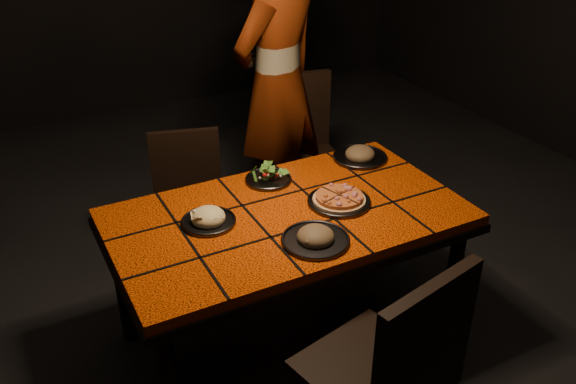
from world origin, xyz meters
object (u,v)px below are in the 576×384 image
diner (278,85)px  plate_pizza (339,200)px  dining_table (288,227)px  chair_far_left (189,197)px  plate_pasta (208,219)px  chair_far_right (301,144)px  chair_near (393,368)px

diner → plate_pizza: (-0.21, -1.05, -0.20)m
dining_table → chair_far_left: 0.83m
plate_pasta → chair_far_left: bearing=79.0°
chair_far_left → diner: bearing=35.0°
chair_far_right → diner: bearing=166.4°
chair_far_right → plate_pasta: size_ratio=4.09×
diner → chair_far_left: bearing=-6.1°
chair_near → plate_pizza: (0.29, 0.84, 0.18)m
chair_far_left → plate_pasta: (-0.13, -0.70, 0.28)m
chair_far_left → plate_pasta: 0.76m
dining_table → plate_pizza: bearing=-9.0°
diner → dining_table: bearing=40.3°
dining_table → chair_far_right: 1.13m
dining_table → plate_pizza: plate_pizza is taller
chair_far_right → plate_pasta: chair_far_right is taller
chair_near → chair_far_left: chair_near is taller
dining_table → chair_far_right: bearing=58.1°
chair_far_left → chair_near: bearing=-67.7°
chair_near → chair_far_left: (-0.18, 1.66, -0.10)m
dining_table → chair_far_left: size_ratio=1.89×
plate_pizza → dining_table: bearing=171.0°
chair_near → chair_far_right: chair_near is taller
diner → chair_far_right: bearing=130.9°
chair_near → diner: size_ratio=0.53×
plate_pizza → chair_near: bearing=-108.9°
diner → plate_pasta: size_ratio=7.86×
diner → plate_pasta: diner is taller
chair_far_right → plate_pizza: 1.07m
plate_pizza → chair_far_right: bearing=71.0°
chair_far_right → plate_pizza: (-0.34, -0.99, 0.19)m
chair_near → diner: (0.50, 1.90, 0.37)m
chair_far_left → diner: 0.86m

